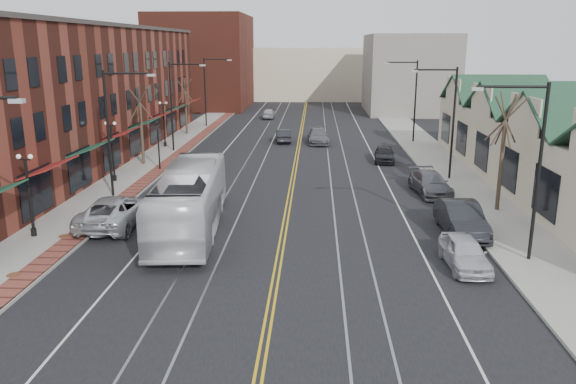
# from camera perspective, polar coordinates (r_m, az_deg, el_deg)

# --- Properties ---
(ground) EXTENTS (160.00, 160.00, 0.00)m
(ground) POSITION_cam_1_polar(r_m,az_deg,el_deg) (21.11, -1.95, -12.61)
(ground) COLOR black
(ground) RESTS_ON ground
(sidewalk_left) EXTENTS (4.00, 120.00, 0.15)m
(sidewalk_left) POSITION_cam_1_polar(r_m,az_deg,el_deg) (42.11, -16.14, 1.00)
(sidewalk_left) COLOR gray
(sidewalk_left) RESTS_ON ground
(sidewalk_right) EXTENTS (4.00, 120.00, 0.15)m
(sidewalk_right) POSITION_cam_1_polar(r_m,az_deg,el_deg) (41.18, 17.33, 0.61)
(sidewalk_right) COLOR gray
(sidewalk_right) RESTS_ON ground
(building_left) EXTENTS (10.00, 50.00, 11.00)m
(building_left) POSITION_cam_1_polar(r_m,az_deg,el_deg) (50.28, -21.69, 9.00)
(building_left) COLOR maroon
(building_left) RESTS_ON ground
(building_right) EXTENTS (8.00, 36.00, 4.60)m
(building_right) POSITION_cam_1_polar(r_m,az_deg,el_deg) (42.64, 25.40, 3.38)
(building_right) COLOR #C1B594
(building_right) RESTS_ON ground
(backdrop_left) EXTENTS (14.00, 18.00, 14.00)m
(backdrop_left) POSITION_cam_1_polar(r_m,az_deg,el_deg) (90.44, -8.64, 12.96)
(backdrop_left) COLOR maroon
(backdrop_left) RESTS_ON ground
(backdrop_mid) EXTENTS (22.00, 14.00, 9.00)m
(backdrop_mid) POSITION_cam_1_polar(r_m,az_deg,el_deg) (103.81, 1.96, 11.96)
(backdrop_mid) COLOR #C1B594
(backdrop_mid) RESTS_ON ground
(backdrop_right) EXTENTS (12.00, 16.00, 11.00)m
(backdrop_right) POSITION_cam_1_polar(r_m,az_deg,el_deg) (84.83, 12.14, 11.68)
(backdrop_right) COLOR slate
(backdrop_right) RESTS_ON ground
(streetlight_l_1) EXTENTS (3.33, 0.25, 8.00)m
(streetlight_l_1) POSITION_cam_1_polar(r_m,az_deg,el_deg) (37.20, -17.24, 6.93)
(streetlight_l_1) COLOR black
(streetlight_l_1) RESTS_ON sidewalk_left
(streetlight_l_2) EXTENTS (3.33, 0.25, 8.00)m
(streetlight_l_2) POSITION_cam_1_polar(r_m,az_deg,el_deg) (52.43, -11.33, 9.42)
(streetlight_l_2) COLOR black
(streetlight_l_2) RESTS_ON sidewalk_left
(streetlight_l_3) EXTENTS (3.33, 0.25, 8.00)m
(streetlight_l_3) POSITION_cam_1_polar(r_m,az_deg,el_deg) (68.02, -8.07, 10.75)
(streetlight_l_3) COLOR black
(streetlight_l_3) RESTS_ON sidewalk_left
(streetlight_r_0) EXTENTS (3.33, 0.25, 8.00)m
(streetlight_r_0) POSITION_cam_1_polar(r_m,az_deg,el_deg) (26.82, 23.39, 3.52)
(streetlight_r_0) COLOR black
(streetlight_r_0) RESTS_ON sidewalk_right
(streetlight_r_1) EXTENTS (3.33, 0.25, 8.00)m
(streetlight_r_1) POSITION_cam_1_polar(r_m,az_deg,el_deg) (42.01, 15.92, 7.86)
(streetlight_r_1) COLOR black
(streetlight_r_1) RESTS_ON sidewalk_right
(streetlight_r_2) EXTENTS (3.33, 0.25, 8.00)m
(streetlight_r_2) POSITION_cam_1_polar(r_m,az_deg,el_deg) (57.63, 12.40, 9.83)
(streetlight_r_2) COLOR black
(streetlight_r_2) RESTS_ON sidewalk_right
(lamppost_l_1) EXTENTS (0.84, 0.28, 4.27)m
(lamppost_l_1) POSITION_cam_1_polar(r_m,az_deg,el_deg) (31.23, -24.78, -0.49)
(lamppost_l_1) COLOR black
(lamppost_l_1) RESTS_ON sidewalk_left
(lamppost_l_2) EXTENTS (0.84, 0.28, 4.27)m
(lamppost_l_2) POSITION_cam_1_polar(r_m,az_deg,el_deg) (41.94, -17.38, 3.83)
(lamppost_l_2) COLOR black
(lamppost_l_2) RESTS_ON sidewalk_left
(lamppost_l_3) EXTENTS (0.84, 0.28, 4.27)m
(lamppost_l_3) POSITION_cam_1_polar(r_m,az_deg,el_deg) (55.12, -12.46, 6.66)
(lamppost_l_3) COLOR black
(lamppost_l_3) RESTS_ON sidewalk_left
(tree_left_near) EXTENTS (1.78, 1.37, 6.48)m
(tree_left_near) POSITION_cam_1_polar(r_m,az_deg,el_deg) (47.25, -14.70, 6.81)
(tree_left_near) COLOR #382B21
(tree_left_near) RESTS_ON sidewalk_left
(tree_left_far) EXTENTS (1.66, 1.28, 6.02)m
(tree_left_far) POSITION_cam_1_polar(r_m,az_deg,el_deg) (62.62, -10.35, 8.70)
(tree_left_far) COLOR #382B21
(tree_left_far) RESTS_ON sidewalk_left
(tree_right_mid) EXTENTS (1.90, 1.46, 6.93)m
(tree_right_mid) POSITION_cam_1_polar(r_m,az_deg,el_deg) (34.94, 20.97, 4.01)
(tree_right_mid) COLOR #382B21
(tree_right_mid) RESTS_ON sidewalk_right
(manhole_mid) EXTENTS (0.60, 0.60, 0.02)m
(manhole_mid) POSITION_cam_1_polar(r_m,az_deg,el_deg) (26.93, -26.09, -7.57)
(manhole_mid) COLOR #592D19
(manhole_mid) RESTS_ON sidewalk_left
(manhole_far) EXTENTS (0.60, 0.60, 0.02)m
(manhole_far) POSITION_cam_1_polar(r_m,az_deg,el_deg) (31.09, -21.75, -4.18)
(manhole_far) COLOR #592D19
(manhole_far) RESTS_ON sidewalk_left
(traffic_signal) EXTENTS (0.18, 0.15, 3.80)m
(traffic_signal) POSITION_cam_1_polar(r_m,az_deg,el_deg) (44.99, -13.04, 5.03)
(traffic_signal) COLOR black
(traffic_signal) RESTS_ON sidewalk_left
(transit_bus) EXTENTS (3.87, 12.42, 3.41)m
(transit_bus) POSITION_cam_1_polar(r_m,az_deg,el_deg) (30.24, -9.93, -0.77)
(transit_bus) COLOR white
(transit_bus) RESTS_ON ground
(parked_suv) EXTENTS (2.85, 6.11, 1.69)m
(parked_suv) POSITION_cam_1_polar(r_m,az_deg,el_deg) (32.19, -17.14, -1.85)
(parked_suv) COLOR silver
(parked_suv) RESTS_ON ground
(parked_car_a) EXTENTS (1.80, 4.16, 1.40)m
(parked_car_a) POSITION_cam_1_polar(r_m,az_deg,el_deg) (26.38, 17.50, -5.89)
(parked_car_a) COLOR silver
(parked_car_a) RESTS_ON ground
(parked_car_b) EXTENTS (1.91, 5.23, 1.71)m
(parked_car_b) POSITION_cam_1_polar(r_m,az_deg,el_deg) (30.74, 17.18, -2.61)
(parked_car_b) COLOR black
(parked_car_b) RESTS_ON ground
(parked_car_c) EXTENTS (2.55, 5.17, 1.45)m
(parked_car_c) POSITION_cam_1_polar(r_m,az_deg,el_deg) (38.50, 14.24, 0.86)
(parked_car_c) COLOR #59595F
(parked_car_c) RESTS_ON ground
(parked_car_d) EXTENTS (2.04, 4.22, 1.39)m
(parked_car_d) POSITION_cam_1_polar(r_m,az_deg,el_deg) (48.30, 9.78, 3.86)
(parked_car_d) COLOR black
(parked_car_d) RESTS_ON ground
(distant_car_left) EXTENTS (1.83, 4.14, 1.32)m
(distant_car_left) POSITION_cam_1_polar(r_m,az_deg,el_deg) (57.30, -0.48, 5.75)
(distant_car_left) COLOR #222227
(distant_car_left) RESTS_ON ground
(distant_car_right) EXTENTS (2.26, 5.09, 1.45)m
(distant_car_right) POSITION_cam_1_polar(r_m,az_deg,el_deg) (56.71, 3.08, 5.70)
(distant_car_right) COLOR slate
(distant_car_right) RESTS_ON ground
(distant_car_far) EXTENTS (1.66, 3.99, 1.35)m
(distant_car_far) POSITION_cam_1_polar(r_m,az_deg,el_deg) (75.83, -1.98, 7.99)
(distant_car_far) COLOR #ADB0B4
(distant_car_far) RESTS_ON ground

